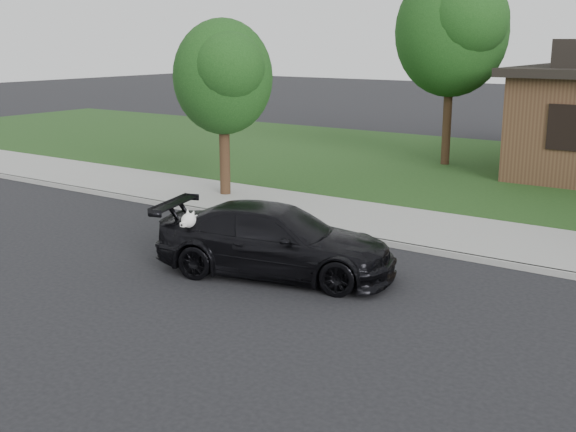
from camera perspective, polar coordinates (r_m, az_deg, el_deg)
The scene contains 6 objects.
ground at distance 11.39m, azimuth 7.65°, elevation -7.80°, with size 120.00×120.00×0.00m, color black.
sidewalk at distance 15.78m, azimuth 16.03°, elevation -1.85°, with size 60.00×3.00×0.12m, color gray.
curb at distance 14.42m, azimuth 14.07°, elevation -3.19°, with size 60.00×0.12×0.12m, color gray.
sedan at distance 13.02m, azimuth -1.01°, elevation -1.95°, with size 4.69×2.86×1.27m.
tree_0 at distance 24.13m, azimuth 13.07°, elevation 14.19°, with size 3.78×3.60×6.34m.
tree_2 at distance 19.00m, azimuth -5.05°, elevation 11.02°, with size 2.73×2.60×4.59m.
Camera 1 is at (4.75, -9.47, 4.17)m, focal length 45.00 mm.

